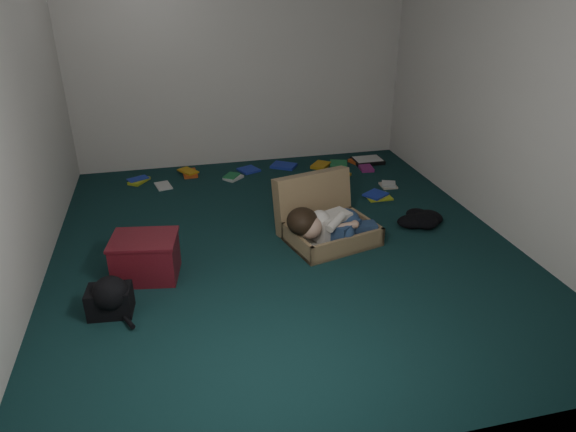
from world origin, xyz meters
name	(u,v)px	position (x,y,z in m)	size (l,w,h in m)	color
floor	(284,244)	(0.00, 0.00, 0.00)	(4.50, 4.50, 0.00)	#113031
wall_back	(240,57)	(0.00, 2.25, 1.30)	(4.50, 4.50, 0.00)	silver
wall_front	(409,225)	(0.00, -2.25, 1.30)	(4.50, 4.50, 0.00)	silver
wall_left	(9,115)	(-2.00, 0.00, 1.30)	(4.50, 4.50, 0.00)	silver
wall_right	(507,87)	(2.00, 0.00, 1.30)	(4.50, 4.50, 0.00)	silver
suitcase	(324,219)	(0.39, 0.07, 0.17)	(0.92, 0.90, 0.56)	#997C54
person	(330,225)	(0.39, -0.13, 0.21)	(0.84, 0.42, 0.34)	silver
maroon_bin	(146,257)	(-1.19, -0.26, 0.18)	(0.57, 0.48, 0.35)	maroon
backpack	(110,300)	(-1.44, -0.71, 0.11)	(0.38, 0.30, 0.23)	black
clothing_pile	(420,215)	(1.38, 0.13, 0.07)	(0.43, 0.35, 0.14)	black
paper_tray	(368,161)	(1.52, 1.84, 0.03)	(0.37, 0.28, 0.05)	black
book_scatter	(289,174)	(0.44, 1.64, 0.01)	(2.97, 1.44, 0.02)	#B6C923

